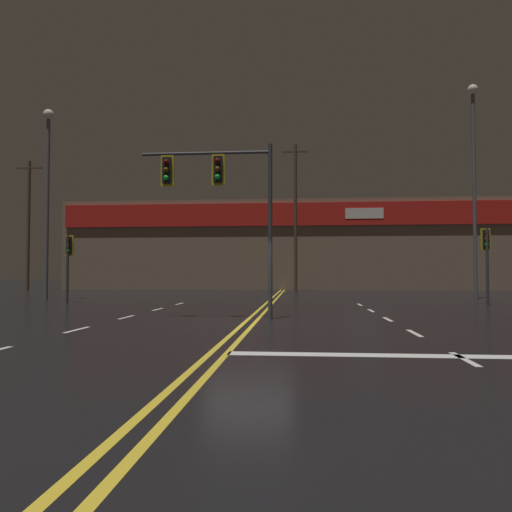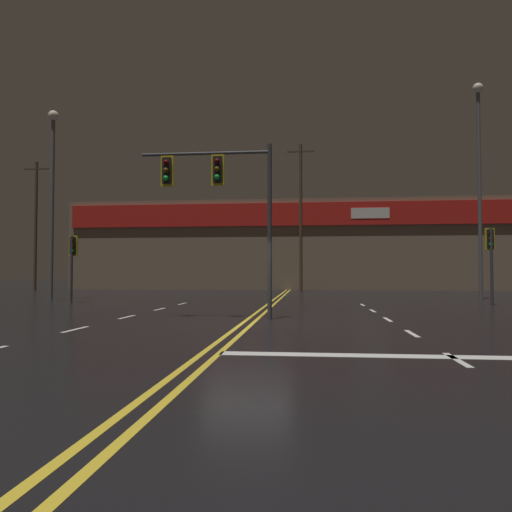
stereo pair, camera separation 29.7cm
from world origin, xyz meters
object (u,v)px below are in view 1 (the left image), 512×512
at_px(traffic_signal_median, 217,186).
at_px(traffic_signal_corner_northeast, 486,248).
at_px(streetlight_near_right, 48,179).
at_px(traffic_signal_corner_northwest, 69,253).
at_px(streetlight_far_right, 474,166).

bearing_deg(traffic_signal_median, traffic_signal_corner_northeast, 35.60).
bearing_deg(streetlight_near_right, traffic_signal_corner_northwest, -44.44).
relative_size(traffic_signal_median, traffic_signal_corner_northwest, 1.68).
xyz_separation_m(traffic_signal_median, streetlight_far_right, (12.19, 12.69, 3.17)).
bearing_deg(traffic_signal_median, streetlight_far_right, 46.16).
relative_size(traffic_signal_corner_northwest, traffic_signal_corner_northeast, 0.94).
distance_m(traffic_signal_median, streetlight_near_right, 14.86).
height_order(traffic_signal_median, streetlight_far_right, streetlight_far_right).
height_order(traffic_signal_median, traffic_signal_corner_northeast, traffic_signal_median).
relative_size(streetlight_near_right, streetlight_far_right, 0.86).
bearing_deg(traffic_signal_corner_northeast, streetlight_near_right, 174.73).
relative_size(traffic_signal_corner_northeast, streetlight_near_right, 0.34).
bearing_deg(traffic_signal_median, streetlight_near_right, 137.49).
distance_m(streetlight_near_right, streetlight_far_right, 23.20).
xyz_separation_m(traffic_signal_corner_northwest, streetlight_near_right, (-2.31, 2.27, 4.07)).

